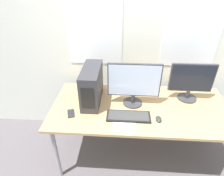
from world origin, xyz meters
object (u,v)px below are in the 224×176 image
(monitor_main, at_px, (134,83))
(mouse, at_px, (159,119))
(cell_phone, at_px, (71,113))
(pc_tower, at_px, (92,85))
(monitor_right_near, at_px, (191,81))
(keyboard, at_px, (128,116))

(monitor_main, distance_m, mouse, 0.43)
(cell_phone, bearing_deg, monitor_main, 1.84)
(monitor_main, bearing_deg, pc_tower, 175.75)
(pc_tower, xyz_separation_m, mouse, (0.69, -0.29, -0.18))
(pc_tower, bearing_deg, mouse, -23.04)
(monitor_right_near, relative_size, keyboard, 1.08)
(pc_tower, bearing_deg, monitor_right_near, 5.37)
(pc_tower, bearing_deg, monitor_main, -4.25)
(pc_tower, bearing_deg, cell_phone, -125.88)
(cell_phone, bearing_deg, mouse, -20.08)
(monitor_main, xyz_separation_m, cell_phone, (-0.63, -0.22, -0.25))
(pc_tower, relative_size, mouse, 5.49)
(pc_tower, xyz_separation_m, cell_phone, (-0.18, -0.25, -0.19))
(keyboard, distance_m, mouse, 0.29)
(pc_tower, distance_m, keyboard, 0.51)
(pc_tower, height_order, mouse, pc_tower)
(keyboard, bearing_deg, monitor_main, 78.58)
(pc_tower, distance_m, cell_phone, 0.37)
(monitor_right_near, bearing_deg, cell_phone, -164.13)
(monitor_main, relative_size, cell_phone, 3.74)
(monitor_main, distance_m, monitor_right_near, 0.63)
(monitor_main, xyz_separation_m, mouse, (0.24, -0.26, -0.24))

